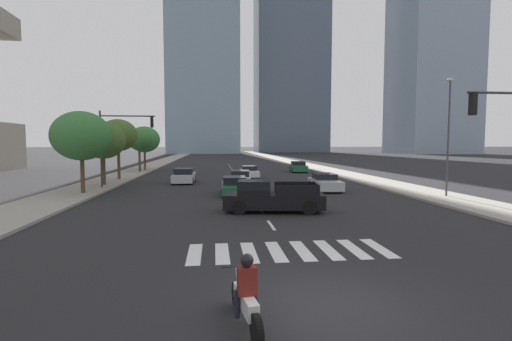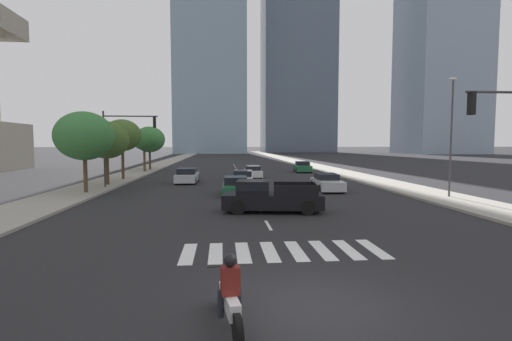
{
  "view_description": "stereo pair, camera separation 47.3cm",
  "coord_description": "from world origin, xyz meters",
  "px_view_note": "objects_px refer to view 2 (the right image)",
  "views": [
    {
      "loc": [
        -2.49,
        -7.77,
        3.61
      ],
      "look_at": [
        0.0,
        14.37,
        2.0
      ],
      "focal_mm": 26.23,
      "sensor_mm": 36.0,
      "label": 1
    },
    {
      "loc": [
        -2.02,
        -7.82,
        3.61
      ],
      "look_at": [
        0.0,
        14.37,
        2.0
      ],
      "focal_mm": 26.23,
      "sensor_mm": 36.0,
      "label": 2
    }
  ],
  "objects_px": {
    "sedan_white_4": "(253,172)",
    "street_tree_nearest": "(84,136)",
    "motorcycle_trailing": "(230,298)",
    "sedan_green_2": "(236,186)",
    "street_tree_second": "(107,140)",
    "street_tree_fourth": "(144,140)",
    "street_tree_third": "(122,135)",
    "pickup_truck": "(268,197)",
    "street_lamp_east": "(451,128)",
    "sedan_silver_5": "(327,183)",
    "sedan_silver_3": "(187,176)",
    "sedan_white_0": "(243,178)",
    "sedan_green_1": "(303,167)",
    "traffic_signal_far": "(124,135)",
    "street_tree_fifth": "(150,140)"
  },
  "relations": [
    {
      "from": "street_tree_second",
      "to": "street_tree_fourth",
      "type": "bearing_deg",
      "value": 90.0
    },
    {
      "from": "street_tree_second",
      "to": "street_tree_fifth",
      "type": "xyz_separation_m",
      "value": [
        0.0,
        18.8,
        0.25
      ]
    },
    {
      "from": "street_lamp_east",
      "to": "street_tree_second",
      "type": "relative_size",
      "value": 1.44
    },
    {
      "from": "street_tree_second",
      "to": "street_lamp_east",
      "type": "bearing_deg",
      "value": -21.18
    },
    {
      "from": "pickup_truck",
      "to": "street_tree_third",
      "type": "relative_size",
      "value": 0.94
    },
    {
      "from": "motorcycle_trailing",
      "to": "sedan_silver_3",
      "type": "relative_size",
      "value": 0.48
    },
    {
      "from": "motorcycle_trailing",
      "to": "sedan_green_2",
      "type": "bearing_deg",
      "value": -11.35
    },
    {
      "from": "motorcycle_trailing",
      "to": "sedan_white_4",
      "type": "bearing_deg",
      "value": -14.46
    },
    {
      "from": "sedan_white_0",
      "to": "sedan_silver_5",
      "type": "height_order",
      "value": "sedan_silver_5"
    },
    {
      "from": "sedan_white_0",
      "to": "sedan_green_2",
      "type": "xyz_separation_m",
      "value": [
        -0.9,
        -6.86,
        0.03
      ]
    },
    {
      "from": "sedan_white_0",
      "to": "street_tree_third",
      "type": "xyz_separation_m",
      "value": [
        -11.52,
        4.38,
        3.84
      ]
    },
    {
      "from": "sedan_silver_3",
      "to": "street_tree_second",
      "type": "distance_m",
      "value": 7.59
    },
    {
      "from": "street_tree_third",
      "to": "pickup_truck",
      "type": "bearing_deg",
      "value": -56.29
    },
    {
      "from": "sedan_white_0",
      "to": "street_tree_second",
      "type": "distance_m",
      "value": 12.01
    },
    {
      "from": "motorcycle_trailing",
      "to": "sedan_silver_5",
      "type": "bearing_deg",
      "value": -29.7
    },
    {
      "from": "pickup_truck",
      "to": "sedan_silver_5",
      "type": "relative_size",
      "value": 1.17
    },
    {
      "from": "street_tree_third",
      "to": "street_tree_second",
      "type": "bearing_deg",
      "value": -90.0
    },
    {
      "from": "sedan_green_1",
      "to": "street_tree_nearest",
      "type": "distance_m",
      "value": 28.03
    },
    {
      "from": "sedan_silver_5",
      "to": "street_tree_third",
      "type": "height_order",
      "value": "street_tree_third"
    },
    {
      "from": "sedan_white_0",
      "to": "street_tree_fourth",
      "type": "bearing_deg",
      "value": 43.15
    },
    {
      "from": "sedan_white_4",
      "to": "street_tree_third",
      "type": "height_order",
      "value": "street_tree_third"
    },
    {
      "from": "pickup_truck",
      "to": "sedan_green_2",
      "type": "distance_m",
      "value": 7.03
    },
    {
      "from": "sedan_silver_3",
      "to": "street_lamp_east",
      "type": "xyz_separation_m",
      "value": [
        18.04,
        -11.75,
        3.97
      ]
    },
    {
      "from": "motorcycle_trailing",
      "to": "sedan_silver_5",
      "type": "height_order",
      "value": "motorcycle_trailing"
    },
    {
      "from": "sedan_green_1",
      "to": "street_tree_fourth",
      "type": "relative_size",
      "value": 0.94
    },
    {
      "from": "sedan_green_1",
      "to": "traffic_signal_far",
      "type": "distance_m",
      "value": 24.56
    },
    {
      "from": "street_tree_fifth",
      "to": "sedan_silver_5",
      "type": "bearing_deg",
      "value": -52.68
    },
    {
      "from": "street_lamp_east",
      "to": "street_tree_third",
      "type": "bearing_deg",
      "value": 149.4
    },
    {
      "from": "sedan_white_0",
      "to": "street_tree_fifth",
      "type": "bearing_deg",
      "value": 37.27
    },
    {
      "from": "traffic_signal_far",
      "to": "sedan_silver_5",
      "type": "bearing_deg",
      "value": -8.79
    },
    {
      "from": "sedan_white_4",
      "to": "street_tree_nearest",
      "type": "bearing_deg",
      "value": -46.19
    },
    {
      "from": "sedan_white_0",
      "to": "sedan_white_4",
      "type": "height_order",
      "value": "sedan_white_0"
    },
    {
      "from": "sedan_green_2",
      "to": "street_tree_second",
      "type": "distance_m",
      "value": 12.75
    },
    {
      "from": "sedan_white_0",
      "to": "sedan_silver_5",
      "type": "xyz_separation_m",
      "value": [
        6.22,
        -5.09,
        0.03
      ]
    },
    {
      "from": "motorcycle_trailing",
      "to": "pickup_truck",
      "type": "xyz_separation_m",
      "value": [
        2.27,
        12.27,
        0.23
      ]
    },
    {
      "from": "sedan_green_1",
      "to": "sedan_silver_5",
      "type": "xyz_separation_m",
      "value": [
        -2.18,
        -18.76,
        -0.01
      ]
    },
    {
      "from": "traffic_signal_far",
      "to": "street_tree_fifth",
      "type": "relative_size",
      "value": 1.05
    },
    {
      "from": "street_lamp_east",
      "to": "motorcycle_trailing",
      "type": "bearing_deg",
      "value": -132.75
    },
    {
      "from": "sedan_silver_5",
      "to": "street_tree_fourth",
      "type": "xyz_separation_m",
      "value": [
        -17.74,
        19.71,
        3.39
      ]
    },
    {
      "from": "pickup_truck",
      "to": "street_lamp_east",
      "type": "bearing_deg",
      "value": -155.92
    },
    {
      "from": "pickup_truck",
      "to": "street_tree_fourth",
      "type": "distance_m",
      "value": 30.99
    },
    {
      "from": "sedan_silver_3",
      "to": "sedan_silver_5",
      "type": "xyz_separation_m",
      "value": [
        11.28,
        -6.73,
        -0.02
      ]
    },
    {
      "from": "street_lamp_east",
      "to": "street_tree_second",
      "type": "height_order",
      "value": "street_lamp_east"
    },
    {
      "from": "street_tree_nearest",
      "to": "traffic_signal_far",
      "type": "bearing_deg",
      "value": 57.99
    },
    {
      "from": "motorcycle_trailing",
      "to": "pickup_truck",
      "type": "bearing_deg",
      "value": -19.42
    },
    {
      "from": "sedan_green_2",
      "to": "sedan_silver_5",
      "type": "distance_m",
      "value": 7.34
    },
    {
      "from": "sedan_green_2",
      "to": "street_lamp_east",
      "type": "xyz_separation_m",
      "value": [
        13.88,
        -3.25,
        4.0
      ]
    },
    {
      "from": "sedan_green_2",
      "to": "traffic_signal_far",
      "type": "bearing_deg",
      "value": 65.82
    },
    {
      "from": "sedan_white_4",
      "to": "street_tree_second",
      "type": "bearing_deg",
      "value": -60.64
    },
    {
      "from": "sedan_white_4",
      "to": "sedan_silver_5",
      "type": "height_order",
      "value": "sedan_silver_5"
    }
  ]
}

